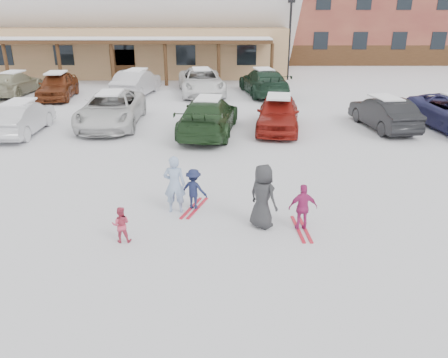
{
  "coord_description": "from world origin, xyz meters",
  "views": [
    {
      "loc": [
        0.27,
        -9.56,
        5.25
      ],
      "look_at": [
        0.3,
        1.0,
        1.0
      ],
      "focal_mm": 35.0,
      "sensor_mm": 36.0,
      "label": 1
    }
  ],
  "objects_px": {
    "adult_skier": "(175,184)",
    "parked_car_7": "(14,83)",
    "parked_car_1": "(21,118)",
    "bystander_dark": "(263,196)",
    "lamp_post": "(290,35)",
    "toddler_red": "(121,225)",
    "parked_car_2": "(111,109)",
    "parked_car_11": "(263,82)",
    "parked_car_9": "(137,83)",
    "parked_car_3": "(209,116)",
    "parked_car_4": "(278,113)",
    "day_lodge": "(108,21)",
    "parked_car_10": "(201,82)",
    "parked_car_5": "(384,113)",
    "child_magenta": "(303,208)",
    "parked_car_8": "(57,86)",
    "child_navy": "(194,189)"
  },
  "relations": [
    {
      "from": "adult_skier",
      "to": "parked_car_7",
      "type": "xyz_separation_m",
      "value": [
        -11.59,
        16.47,
        -0.1
      ]
    },
    {
      "from": "parked_car_1",
      "to": "bystander_dark",
      "type": "bearing_deg",
      "value": 137.59
    },
    {
      "from": "lamp_post",
      "to": "toddler_red",
      "type": "height_order",
      "value": "lamp_post"
    },
    {
      "from": "parked_car_2",
      "to": "parked_car_11",
      "type": "height_order",
      "value": "parked_car_11"
    },
    {
      "from": "lamp_post",
      "to": "parked_car_9",
      "type": "distance_m",
      "value": 11.94
    },
    {
      "from": "parked_car_3",
      "to": "bystander_dark",
      "type": "bearing_deg",
      "value": 107.96
    },
    {
      "from": "parked_car_1",
      "to": "parked_car_3",
      "type": "distance_m",
      "value": 8.05
    },
    {
      "from": "adult_skier",
      "to": "parked_car_4",
      "type": "relative_size",
      "value": 0.36
    },
    {
      "from": "bystander_dark",
      "to": "parked_car_11",
      "type": "xyz_separation_m",
      "value": [
        1.52,
        17.26,
        -0.04
      ]
    },
    {
      "from": "day_lodge",
      "to": "toddler_red",
      "type": "distance_m",
      "value": 29.46
    },
    {
      "from": "parked_car_10",
      "to": "parked_car_3",
      "type": "bearing_deg",
      "value": -93.4
    },
    {
      "from": "parked_car_5",
      "to": "toddler_red",
      "type": "bearing_deg",
      "value": 37.99
    },
    {
      "from": "child_magenta",
      "to": "parked_car_11",
      "type": "bearing_deg",
      "value": -95.16
    },
    {
      "from": "parked_car_4",
      "to": "parked_car_8",
      "type": "height_order",
      "value": "parked_car_8"
    },
    {
      "from": "child_navy",
      "to": "parked_car_1",
      "type": "bearing_deg",
      "value": -24.32
    },
    {
      "from": "parked_car_3",
      "to": "parked_car_7",
      "type": "relative_size",
      "value": 1.11
    },
    {
      "from": "child_magenta",
      "to": "parked_car_1",
      "type": "distance_m",
      "value": 13.74
    },
    {
      "from": "child_magenta",
      "to": "parked_car_11",
      "type": "xyz_separation_m",
      "value": [
        0.54,
        17.44,
        0.18
      ]
    },
    {
      "from": "child_magenta",
      "to": "bystander_dark",
      "type": "bearing_deg",
      "value": -14.12
    },
    {
      "from": "adult_skier",
      "to": "child_magenta",
      "type": "distance_m",
      "value": 3.41
    },
    {
      "from": "parked_car_3",
      "to": "day_lodge",
      "type": "bearing_deg",
      "value": -58.29
    },
    {
      "from": "adult_skier",
      "to": "parked_car_5",
      "type": "relative_size",
      "value": 0.37
    },
    {
      "from": "day_lodge",
      "to": "parked_car_5",
      "type": "relative_size",
      "value": 6.79
    },
    {
      "from": "adult_skier",
      "to": "bystander_dark",
      "type": "relative_size",
      "value": 0.96
    },
    {
      "from": "child_magenta",
      "to": "parked_car_7",
      "type": "bearing_deg",
      "value": -53.09
    },
    {
      "from": "child_navy",
      "to": "parked_car_5",
      "type": "xyz_separation_m",
      "value": [
        8.0,
        8.3,
        0.13
      ]
    },
    {
      "from": "parked_car_1",
      "to": "parked_car_9",
      "type": "xyz_separation_m",
      "value": [
        3.41,
        8.54,
        0.07
      ]
    },
    {
      "from": "toddler_red",
      "to": "parked_car_1",
      "type": "distance_m",
      "value": 11.21
    },
    {
      "from": "parked_car_3",
      "to": "parked_car_9",
      "type": "bearing_deg",
      "value": -54.09
    },
    {
      "from": "parked_car_5",
      "to": "child_navy",
      "type": "bearing_deg",
      "value": 37.63
    },
    {
      "from": "parked_car_5",
      "to": "parked_car_11",
      "type": "height_order",
      "value": "parked_car_11"
    },
    {
      "from": "toddler_red",
      "to": "bystander_dark",
      "type": "bearing_deg",
      "value": -170.39
    },
    {
      "from": "bystander_dark",
      "to": "parked_car_8",
      "type": "bearing_deg",
      "value": -9.96
    },
    {
      "from": "parked_car_2",
      "to": "parked_car_9",
      "type": "relative_size",
      "value": 1.17
    },
    {
      "from": "toddler_red",
      "to": "bystander_dark",
      "type": "distance_m",
      "value": 3.48
    },
    {
      "from": "parked_car_10",
      "to": "day_lodge",
      "type": "bearing_deg",
      "value": 119.78
    },
    {
      "from": "adult_skier",
      "to": "parked_car_1",
      "type": "bearing_deg",
      "value": -44.87
    },
    {
      "from": "day_lodge",
      "to": "adult_skier",
      "type": "height_order",
      "value": "day_lodge"
    },
    {
      "from": "lamp_post",
      "to": "parked_car_3",
      "type": "height_order",
      "value": "lamp_post"
    },
    {
      "from": "day_lodge",
      "to": "parked_car_2",
      "type": "xyz_separation_m",
      "value": [
        4.16,
        -17.76,
        -3.18
      ]
    },
    {
      "from": "parked_car_8",
      "to": "child_magenta",
      "type": "bearing_deg",
      "value": -60.16
    },
    {
      "from": "child_navy",
      "to": "parked_car_11",
      "type": "relative_size",
      "value": 0.21
    },
    {
      "from": "day_lodge",
      "to": "parked_car_7",
      "type": "xyz_separation_m",
      "value": [
        -3.6,
        -10.36,
        -3.25
      ]
    },
    {
      "from": "parked_car_9",
      "to": "child_navy",
      "type": "bearing_deg",
      "value": 115.24
    },
    {
      "from": "child_navy",
      "to": "bystander_dark",
      "type": "relative_size",
      "value": 0.7
    },
    {
      "from": "toddler_red",
      "to": "bystander_dark",
      "type": "xyz_separation_m",
      "value": [
        3.38,
        0.76,
        0.38
      ]
    },
    {
      "from": "lamp_post",
      "to": "parked_car_3",
      "type": "relative_size",
      "value": 1.05
    },
    {
      "from": "parked_car_3",
      "to": "parked_car_8",
      "type": "relative_size",
      "value": 1.18
    },
    {
      "from": "parked_car_4",
      "to": "parked_car_10",
      "type": "distance_m",
      "value": 9.12
    },
    {
      "from": "bystander_dark",
      "to": "child_magenta",
      "type": "bearing_deg",
      "value": -144.37
    }
  ]
}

